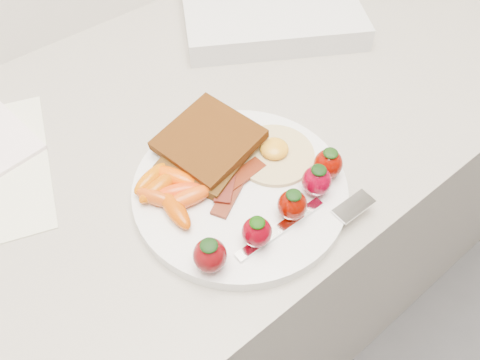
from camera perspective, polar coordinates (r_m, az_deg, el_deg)
counter at (r=1.05m, az=-5.64°, el=-11.57°), size 2.00×0.60×0.90m
plate at (r=0.59m, az=0.00°, el=-1.13°), size 0.27×0.27×0.02m
toast_lower at (r=0.60m, az=-4.28°, el=2.56°), size 0.12×0.12×0.01m
toast_upper at (r=0.61m, az=-3.85°, el=4.92°), size 0.13×0.13×0.03m
fried_egg at (r=0.61m, az=4.21°, el=3.31°), size 0.13×0.13×0.02m
bacon_strips at (r=0.58m, az=-0.96°, el=-0.24°), size 0.10×0.08×0.01m
baby_carrots at (r=0.57m, az=-8.55°, el=-1.31°), size 0.09×0.11×0.02m
strawberries at (r=0.54m, az=5.16°, el=-3.13°), size 0.23×0.05×0.05m
fork at (r=0.56m, az=9.07°, el=-4.60°), size 0.18×0.05×0.00m
appliance at (r=0.88m, az=3.61°, el=20.15°), size 0.38×0.36×0.04m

